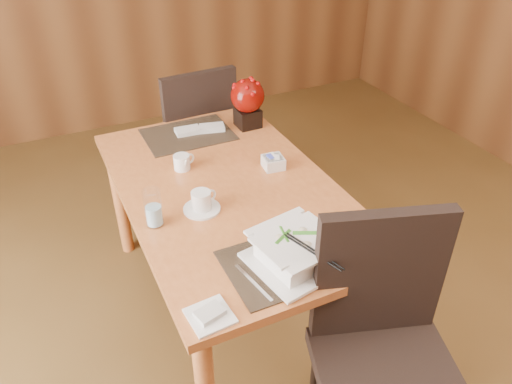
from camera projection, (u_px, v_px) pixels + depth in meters
name	position (u px, v px, depth m)	size (l,w,h in m)	color
dining_table	(229.00, 204.00, 2.27)	(0.90, 1.50, 0.75)	#C86F37
placemat_near	(288.00, 262.00, 1.80)	(0.45, 0.33, 0.01)	black
placemat_far	(188.00, 134.00, 2.63)	(0.45, 0.33, 0.01)	black
soup_setting	(295.00, 251.00, 1.77)	(0.34, 0.34, 0.12)	white
coffee_cup	(201.00, 202.00, 2.05)	(0.15, 0.15, 0.09)	white
water_glass	(153.00, 208.00, 1.94)	(0.07, 0.07, 0.16)	silver
creamer_jug	(182.00, 162.00, 2.32)	(0.10, 0.10, 0.07)	white
sugar_caddy	(273.00, 162.00, 2.34)	(0.09, 0.09, 0.06)	white
berry_decor	(248.00, 100.00, 2.63)	(0.18, 0.18, 0.27)	black
napkins_far	(202.00, 129.00, 2.64)	(0.26, 0.09, 0.02)	silver
bread_plate	(210.00, 316.00, 1.59)	(0.14, 0.14, 0.01)	white
near_chair	(384.00, 339.00, 1.72)	(0.61, 0.61, 1.04)	black
far_chair	(195.00, 134.00, 3.05)	(0.48, 0.49, 0.99)	black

